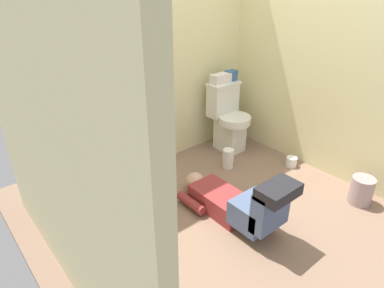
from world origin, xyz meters
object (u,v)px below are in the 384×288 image
tissue_box (221,79)px  faucet (78,107)px  vanity_cabinet (94,164)px  soap_dispenser (54,111)px  person_plumber (236,202)px  toilet_paper_roll (291,162)px  bottle_blue (77,109)px  trash_can (361,190)px  toiletry_bag (231,76)px  paper_towel_roll (228,159)px  bottle_clear (79,104)px  toilet (228,118)px  bottle_green (64,108)px  bottle_amber (101,99)px  bottle_pink (89,101)px

tissue_box → faucet: bearing=-179.4°
vanity_cabinet → soap_dispenser: bearing=146.9°
vanity_cabinet → person_plumber: size_ratio=0.77×
toilet_paper_roll → bottle_blue: bearing=159.1°
faucet → trash_can: 2.47m
tissue_box → toiletry_bag: 0.15m
toilet_paper_roll → paper_towel_roll: bearing=143.1°
person_plumber → bottle_clear: 1.46m
paper_towel_roll → toilet: bearing=46.8°
toilet → vanity_cabinet: size_ratio=0.91×
person_plumber → bottle_green: (-0.88, 1.00, 0.72)m
bottle_clear → bottle_amber: 0.17m
bottle_green → bottle_pink: bottle_green is taller
vanity_cabinet → toilet_paper_roll: vanity_cabinet is taller
bottle_pink → toilet_paper_roll: size_ratio=1.26×
bottle_amber → trash_can: 2.33m
toiletry_bag → bottle_pink: (-1.61, -0.00, 0.08)m
toilet_paper_roll → tissue_box: bearing=108.8°
bottle_pink → soap_dispenser: bearing=-173.2°
soap_dispenser → bottle_amber: size_ratio=1.03×
vanity_cabinet → bottle_blue: bearing=119.3°
bottle_green → bottle_clear: (0.14, 0.03, -0.01)m
soap_dispenser → bottle_clear: size_ratio=1.25×
soap_dispenser → bottle_pink: soap_dispenser is taller
bottle_green → toilet_paper_roll: bottle_green is taller
bottle_green → bottle_clear: 0.14m
bottle_amber → toilet_paper_roll: bearing=-24.5°
toiletry_bag → bottle_blue: 1.75m
bottle_pink → toilet_paper_roll: 2.08m
bottle_amber → trash_can: bottle_amber is taller
vanity_cabinet → person_plumber: 1.18m
bottle_amber → person_plumber: bearing=-59.0°
bottle_amber → paper_towel_roll: bearing=-17.6°
tissue_box → bottle_clear: (-1.54, 0.00, 0.09)m
bottle_green → bottle_blue: bearing=-41.5°
toilet_paper_roll → faucet: bearing=156.7°
bottle_pink → paper_towel_roll: bearing=-18.8°
bottle_blue → toilet: bearing=0.1°
paper_towel_roll → toilet_paper_roll: 0.66m
paper_towel_roll → toiletry_bag: bearing=45.4°
toilet_paper_roll → soap_dispenser: bearing=159.2°
toilet → faucet: bearing=177.4°
trash_can → toilet_paper_roll: size_ratio=2.24×
bottle_amber → soap_dispenser: bearing=177.7°
soap_dispenser → bottle_pink: (0.29, 0.04, 0.00)m
faucet → toiletry_bag: size_ratio=0.81×
trash_can → tissue_box: bearing=97.8°
bottle_blue → soap_dispenser: bearing=159.9°
soap_dispenser → bottle_blue: size_ratio=1.31×
vanity_cabinet → bottle_pink: bearing=57.8°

